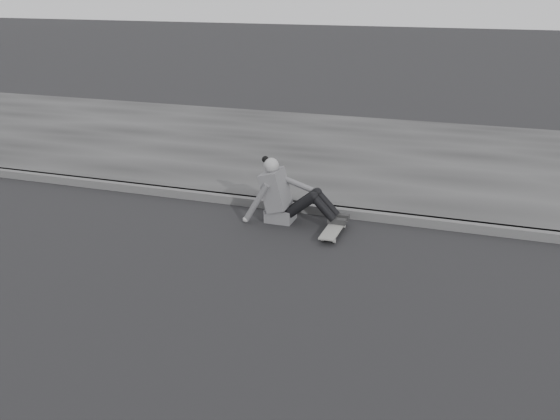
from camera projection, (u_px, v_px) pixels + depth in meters
The scene contains 5 objects.
ground at pixel (364, 316), 6.03m from camera, with size 80.00×80.00×0.00m, color black.
curb at pixel (404, 219), 8.29m from camera, with size 24.00×0.16×0.12m, color #4C4C4C.
sidewalk at pixel (429, 161), 10.97m from camera, with size 24.00×6.00×0.12m, color #313131.
skateboard at pixel (334, 229), 7.93m from camera, with size 0.20×0.78×0.09m.
seated_woman at pixel (285, 196), 8.27m from camera, with size 1.38×0.46×0.88m.
Camera 1 is at (0.95, -5.27, 3.05)m, focal length 40.00 mm.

